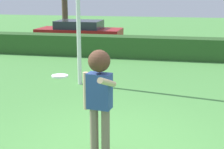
# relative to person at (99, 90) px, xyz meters

# --- Properties ---
(ground_plane) EXTENTS (60.00, 60.00, 0.00)m
(ground_plane) POSITION_rel_person_xyz_m (0.12, 0.34, -1.16)
(ground_plane) COLOR #519846
(person) EXTENTS (0.56, 0.79, 1.80)m
(person) POSITION_rel_person_xyz_m (0.00, 0.00, 0.00)
(person) COLOR #7D6A5C
(person) RESTS_ON ground
(frisbee) EXTENTS (0.23, 0.23, 0.03)m
(frisbee) POSITION_rel_person_xyz_m (-0.41, -0.63, 0.36)
(frisbee) COLOR white
(hedge_row) EXTENTS (21.08, 0.90, 0.86)m
(hedge_row) POSITION_rel_person_xyz_m (0.12, 8.42, -0.73)
(hedge_row) COLOR #2D5724
(hedge_row) RESTS_ON ground
(parked_car_red) EXTENTS (4.21, 1.83, 1.25)m
(parked_car_red) POSITION_rel_person_xyz_m (-3.69, 10.88, -0.47)
(parked_car_red) COLOR #B21E1E
(parked_car_red) RESTS_ON ground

